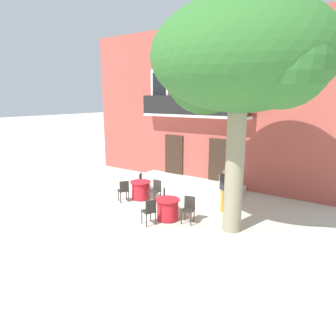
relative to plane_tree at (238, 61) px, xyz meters
name	(u,v)px	position (x,y,z in m)	size (l,w,h in m)	color
ground_plane	(127,211)	(-3.85, -0.72, -5.22)	(120.00, 120.00, 0.00)	beige
building_facade	(215,106)	(-3.74, 6.27, -1.47)	(13.00, 5.09, 7.50)	#B24C42
entrance_step_platform	(182,185)	(-3.74, 3.03, -5.09)	(5.40, 2.50, 0.25)	silver
plane_tree	(238,61)	(0.00, 0.00, 0.00)	(5.48, 4.81, 6.95)	gray
cafe_table_near_tree	(168,209)	(-2.10, -0.55, -4.82)	(0.86, 0.86, 0.76)	red
cafe_chair_near_tree_0	(167,198)	(-2.55, 0.06, -4.69)	(0.55, 0.55, 0.91)	#2D2823
cafe_chair_near_tree_1	(150,210)	(-2.33, -1.26, -4.69)	(0.53, 0.53, 0.91)	#2D2823
cafe_chair_near_tree_2	(189,208)	(-1.38, -0.32, -4.69)	(0.47, 0.47, 0.91)	#2D2823
cafe_table_middle	(141,190)	(-4.31, 0.64, -4.82)	(0.86, 0.86, 0.76)	red
cafe_chair_middle_0	(156,190)	(-3.56, 0.70, -4.69)	(0.41, 0.41, 0.91)	#2D2823
cafe_chair_middle_1	(143,182)	(-4.71, 1.27, -4.69)	(0.54, 0.54, 0.91)	#2D2823
cafe_chair_middle_2	(124,189)	(-4.64, -0.05, -4.69)	(0.55, 0.55, 0.91)	#2D2823
pedestrian_near_entrance	(225,188)	(-0.77, 1.25, -4.27)	(0.53, 0.27, 1.68)	gold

